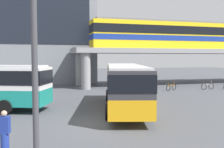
{
  "coord_description": "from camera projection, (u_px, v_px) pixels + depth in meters",
  "views": [
    {
      "loc": [
        -3.36,
        -14.34,
        3.8
      ],
      "look_at": [
        3.28,
        9.15,
        2.2
      ],
      "focal_mm": 41.27,
      "sensor_mm": 36.0,
      "label": 1
    }
  ],
  "objects": [
    {
      "name": "station_building",
      "position": [
        16.0,
        14.0,
        39.24
      ],
      "size": [
        22.64,
        12.97,
        20.75
      ],
      "color": "slate",
      "rests_on": "ground_plane"
    },
    {
      "name": "elevated_platform",
      "position": [
        180.0,
        54.0,
        36.13
      ],
      "size": [
        30.0,
        6.41,
        4.91
      ],
      "color": "gray",
      "rests_on": "ground_plane"
    },
    {
      "name": "bus_main",
      "position": [
        125.0,
        82.0,
        18.52
      ],
      "size": [
        5.28,
        11.32,
        3.22
      ],
      "color": "orange",
      "rests_on": "ground_plane"
    },
    {
      "name": "ground_plane",
      "position": [
        77.0,
        97.0,
        24.53
      ],
      "size": [
        120.0,
        120.0,
        0.0
      ],
      "primitive_type": "plane",
      "color": "#47494F"
    },
    {
      "name": "bicycle_orange",
      "position": [
        171.0,
        87.0,
        29.42
      ],
      "size": [
        1.66,
        0.79,
        1.04
      ],
      "color": "black",
      "rests_on": "ground_plane"
    },
    {
      "name": "train",
      "position": [
        171.0,
        35.0,
        35.57
      ],
      "size": [
        22.51,
        2.96,
        3.84
      ],
      "color": "yellow",
      "rests_on": "elevated_platform"
    },
    {
      "name": "pedestrian_at_kerb",
      "position": [
        5.0,
        134.0,
        10.01
      ],
      "size": [
        0.46,
        0.37,
        1.74
      ],
      "color": "navy",
      "rests_on": "ground_plane"
    },
    {
      "name": "lamp_post",
      "position": [
        35.0,
        66.0,
        6.72
      ],
      "size": [
        0.36,
        0.36,
        6.0
      ],
      "color": "#3F3F44",
      "rests_on": "ground_plane"
    },
    {
      "name": "bicycle_brown",
      "position": [
        137.0,
        88.0,
        29.03
      ],
      "size": [
        1.7,
        0.68,
        1.04
      ],
      "color": "black",
      "rests_on": "ground_plane"
    },
    {
      "name": "bicycle_silver",
      "position": [
        207.0,
        86.0,
        30.34
      ],
      "size": [
        1.79,
        0.18,
        1.04
      ],
      "color": "black",
      "rests_on": "ground_plane"
    }
  ]
}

